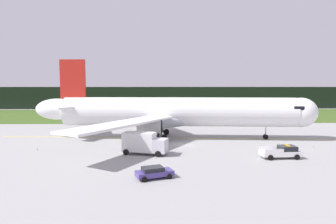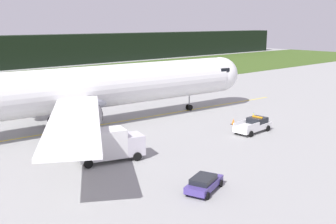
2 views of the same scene
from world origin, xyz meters
TOP-DOWN VIEW (x-y plane):
  - ground at (0.00, 0.00)m, footprint 320.00×320.00m
  - grass_verge at (0.00, 51.94)m, footprint 320.00×47.04m
  - distant_tree_line at (0.00, 82.67)m, footprint 288.00×7.18m
  - taxiway_centerline_main at (-0.28, 6.20)m, footprint 71.26×6.27m
  - airliner at (-0.75, 6.23)m, footprint 55.28×48.19m
  - ops_pickup_truck at (13.50, -9.99)m, footprint 5.69×2.60m
  - catering_truck at (-6.28, -6.97)m, footprint 7.04×4.23m
  - staff_car at (-4.56, -18.41)m, footprint 4.48×3.09m
  - apron_cone at (14.75, -5.72)m, footprint 0.62×0.62m
  - taxiway_edge_light_east at (21.26, -4.26)m, footprint 0.12×0.12m
  - taxiway_edge_light_west at (-23.31, -4.26)m, footprint 0.12×0.12m

SIDE VIEW (x-z plane):
  - ground at x=0.00m, z-range 0.00..0.00m
  - taxiway_centerline_main at x=-0.28m, z-range 0.00..0.01m
  - grass_verge at x=0.00m, z-range 0.00..0.04m
  - taxiway_edge_light_west at x=-23.31m, z-range 0.02..0.41m
  - taxiway_edge_light_east at x=21.26m, z-range 0.02..0.47m
  - apron_cone at x=14.75m, z-range -0.01..0.77m
  - staff_car at x=-4.56m, z-range 0.05..1.35m
  - ops_pickup_truck at x=13.50m, z-range -0.07..1.87m
  - catering_truck at x=-6.28m, z-range 0.03..3.47m
  - distant_tree_line at x=0.00m, z-range 0.00..9.84m
  - airliner at x=-0.75m, z-range -2.62..12.83m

